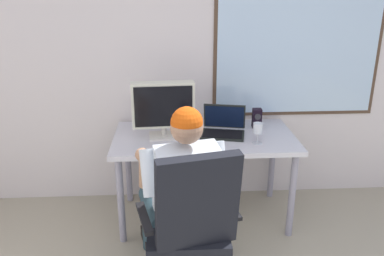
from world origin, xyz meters
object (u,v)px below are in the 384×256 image
(crt_monitor, at_px, (163,106))
(person_seated, at_px, (182,189))
(wine_glass, at_px, (258,129))
(desk_speaker, at_px, (257,118))
(laptop, at_px, (224,126))
(desk, at_px, (204,144))
(office_chair, at_px, (192,220))

(crt_monitor, bearing_deg, person_seated, -80.06)
(person_seated, bearing_deg, wine_glass, 39.76)
(wine_glass, xyz_separation_m, desk_speaker, (0.07, 0.34, -0.03))
(laptop, distance_m, wine_glass, 0.32)
(laptop, height_order, wine_glass, laptop)
(desk, height_order, crt_monitor, crt_monitor)
(crt_monitor, bearing_deg, desk_speaker, 12.70)
(crt_monitor, distance_m, desk_speaker, 0.80)
(desk, relative_size, crt_monitor, 2.95)
(desk, height_order, person_seated, person_seated)
(desk, height_order, desk_speaker, desk_speaker)
(desk, distance_m, office_chair, 0.95)
(person_seated, bearing_deg, laptop, 63.25)
(desk, xyz_separation_m, wine_glass, (0.38, -0.18, 0.19))
(wine_glass, bearing_deg, laptop, 134.69)
(crt_monitor, bearing_deg, desk, 1.97)
(laptop, distance_m, desk_speaker, 0.31)
(office_chair, xyz_separation_m, laptop, (0.31, 0.97, 0.22))
(crt_monitor, relative_size, desk_speaker, 2.99)
(office_chair, height_order, desk_speaker, office_chair)
(laptop, bearing_deg, office_chair, -107.43)
(person_seated, distance_m, laptop, 0.81)
(desk, height_order, office_chair, office_chair)
(wine_glass, bearing_deg, person_seated, -140.24)
(desk, distance_m, person_seated, 0.70)
(office_chair, bearing_deg, desk, 80.86)
(desk, distance_m, wine_glass, 0.46)
(desk_speaker, bearing_deg, crt_monitor, -167.30)
(wine_glass, height_order, desk_speaker, desk_speaker)
(office_chair, bearing_deg, person_seated, 101.33)
(office_chair, height_order, wine_glass, office_chair)
(desk, xyz_separation_m, laptop, (0.16, 0.04, 0.14))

